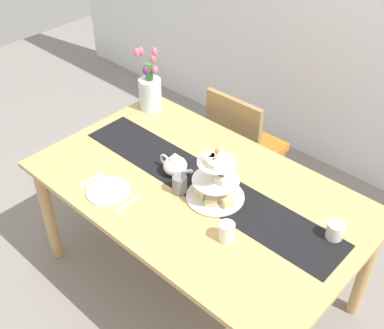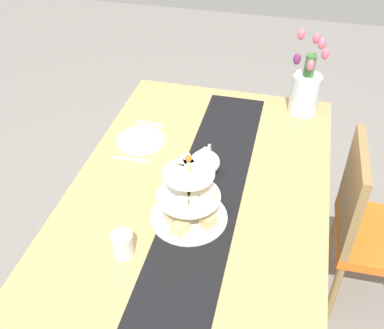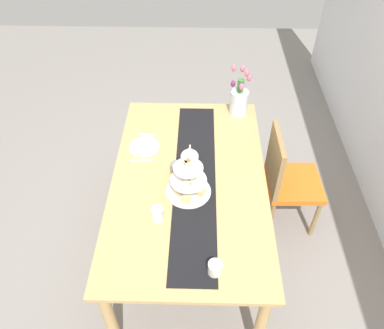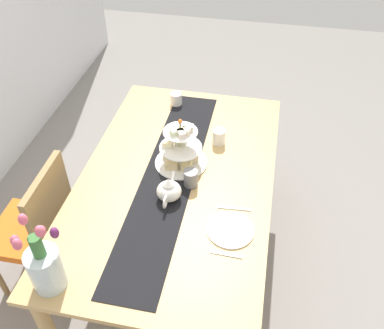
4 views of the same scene
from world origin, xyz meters
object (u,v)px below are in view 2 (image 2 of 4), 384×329
teapot (205,161)px  fork_left (150,124)px  mug_white_text (123,245)px  knife_left (130,159)px  tulip_vase (306,89)px  dinner_plate_left (141,140)px  dining_table (196,214)px  chair_left (370,225)px  tiered_cake_stand (189,201)px  mug_grey (177,177)px

teapot → fork_left: 0.46m
mug_white_text → knife_left: bearing=-162.8°
teapot → fork_left: size_ratio=1.59×
teapot → mug_white_text: 0.54m
tulip_vase → dinner_plate_left: size_ratio=1.86×
dining_table → tulip_vase: (-0.76, 0.38, 0.23)m
dining_table → chair_left: (-0.28, 0.76, -0.17)m
dining_table → tiered_cake_stand: bearing=0.1°
dining_table → knife_left: knife_left is taller
mug_grey → dinner_plate_left: bearing=-137.1°
mug_grey → chair_left: bearing=105.6°
tiered_cake_stand → mug_white_text: tiered_cake_stand is taller
teapot → tulip_vase: 0.71m
tulip_vase → mug_grey: (0.72, -0.47, -0.08)m
chair_left → tiered_cake_stand: tiered_cake_stand is taller
teapot → tulip_vase: (-0.59, 0.38, 0.07)m
tiered_cake_stand → knife_left: tiered_cake_stand is taller
knife_left → chair_left: bearing=95.7°
dining_table → fork_left: fork_left is taller
fork_left → teapot: bearing=49.3°
tiered_cake_stand → dinner_plate_left: tiered_cake_stand is taller
dinner_plate_left → fork_left: (-0.14, 0.00, -0.00)m
dinner_plate_left → mug_white_text: (0.66, 0.16, 0.04)m
tiered_cake_stand → tulip_vase: 0.96m
tulip_vase → mug_white_text: size_ratio=4.50×
chair_left → teapot: size_ratio=3.82×
fork_left → dining_table: bearing=36.6°
teapot → tulip_vase: tulip_vase is taller
tiered_cake_stand → mug_grey: (-0.16, -0.09, -0.04)m
mug_white_text → dinner_plate_left: bearing=-166.4°
teapot → dinner_plate_left: (-0.15, -0.34, -0.05)m
knife_left → mug_white_text: mug_white_text is taller
fork_left → knife_left: (0.29, 0.00, 0.00)m
chair_left → tulip_vase: size_ratio=2.13×
chair_left → mug_grey: (0.24, -0.85, 0.31)m
tiered_cake_stand → tulip_vase: (-0.88, 0.38, 0.04)m
tiered_cake_stand → tulip_vase: bearing=156.6°
tulip_vase → chair_left: bearing=38.0°
chair_left → fork_left: size_ratio=6.07×
knife_left → mug_grey: (0.13, 0.25, 0.05)m
chair_left → tiered_cake_stand: (0.40, -0.76, 0.36)m
mug_grey → fork_left: bearing=-148.8°
tulip_vase → mug_white_text: 1.24m
tulip_vase → fork_left: size_ratio=2.85×
mug_grey → teapot: bearing=143.3°
dinner_plate_left → tiered_cake_stand: bearing=38.3°
tiered_cake_stand → teapot: tiered_cake_stand is taller
knife_left → dinner_plate_left: bearing=180.0°
tiered_cake_stand → mug_white_text: bearing=-39.1°
dining_table → mug_white_text: mug_white_text is taller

